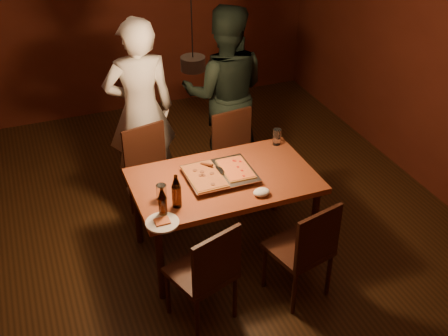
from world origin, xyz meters
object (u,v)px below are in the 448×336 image
object	(u,v)px
chair_far_right	(237,149)
diner_dark	(225,93)
chair_near_left	(208,268)
beer_bottle_b	(176,191)
pendant_lamp	(193,62)
diner_white	(140,111)
pizza_tray	(220,175)
plate_slice	(162,223)
chair_far_left	(151,165)
dining_table	(224,186)
chair_near_right	(307,244)
beer_bottle_a	(163,202)

from	to	relation	value
chair_far_right	diner_dark	xyz separation A→B (m)	(0.07, 0.49, 0.36)
chair_near_left	beer_bottle_b	xyz separation A→B (m)	(-0.06, 0.51, 0.35)
chair_far_right	pendant_lamp	world-z (taller)	pendant_lamp
diner_white	diner_dark	size ratio (longest dim) A/B	1.01
diner_dark	pendant_lamp	xyz separation A→B (m)	(-0.70, -1.15, 0.86)
pizza_tray	beer_bottle_b	world-z (taller)	beer_bottle_b
chair_far_right	chair_near_left	xyz separation A→B (m)	(-0.83, -1.47, 0.00)
chair_near_left	plate_slice	size ratio (longest dim) A/B	2.15
chair_far_left	diner_dark	size ratio (longest dim) A/B	0.28
chair_near_left	pendant_lamp	distance (m)	1.48
dining_table	chair_near_right	distance (m)	0.86
chair_near_right	pendant_lamp	bearing A→B (deg)	111.03
chair_near_right	beer_bottle_a	bearing A→B (deg)	140.56
dining_table	chair_far_right	size ratio (longest dim) A/B	3.09
chair_near_left	pendant_lamp	bearing A→B (deg)	57.15
chair_far_left	pendant_lamp	distance (m)	1.41
plate_slice	diner_white	world-z (taller)	diner_white
chair_far_right	chair_far_left	bearing A→B (deg)	-8.52
beer_bottle_b	diner_dark	distance (m)	1.74
beer_bottle_a	diner_dark	size ratio (longest dim) A/B	0.13
chair_far_right	beer_bottle_b	xyz separation A→B (m)	(-0.89, -0.96, 0.35)
chair_near_right	beer_bottle_a	xyz separation A→B (m)	(-0.97, 0.47, 0.33)
dining_table	pizza_tray	world-z (taller)	pizza_tray
dining_table	plate_slice	bearing A→B (deg)	-148.28
chair_far_left	plate_slice	distance (m)	1.18
plate_slice	diner_dark	bearing A→B (deg)	55.18
diner_dark	chair_near_left	bearing A→B (deg)	85.76
chair_near_left	diner_dark	bearing A→B (deg)	46.38
diner_dark	pizza_tray	bearing A→B (deg)	87.25
beer_bottle_b	diner_white	distance (m)	1.36
dining_table	plate_slice	size ratio (longest dim) A/B	6.04
chair_near_right	pizza_tray	distance (m)	0.91
chair_near_right	pendant_lamp	distance (m)	1.59
pizza_tray	diner_dark	distance (m)	1.32
pizza_tray	diner_dark	size ratio (longest dim) A/B	0.31
chair_far_left	plate_slice	xyz separation A→B (m)	(-0.20, -1.14, 0.22)
dining_table	pendant_lamp	xyz separation A→B (m)	(-0.21, 0.07, 1.08)
chair_far_left	beer_bottle_a	xyz separation A→B (m)	(-0.17, -1.05, 0.33)
chair_far_left	diner_white	world-z (taller)	diner_white
chair_far_right	chair_near_right	size ratio (longest dim) A/B	0.95
chair_near_left	diner_dark	world-z (taller)	diner_dark
pizza_tray	plate_slice	size ratio (longest dim) A/B	2.21
chair_far_right	plate_slice	size ratio (longest dim) A/B	1.95
dining_table	pendant_lamp	size ratio (longest dim) A/B	1.36
beer_bottle_a	diner_white	distance (m)	1.45
dining_table	chair_far_left	size ratio (longest dim) A/B	2.98
beer_bottle_b	diner_white	xyz separation A→B (m)	(0.07, 1.36, 0.02)
beer_bottle_b	diner_white	size ratio (longest dim) A/B	0.15
dining_table	chair_near_left	world-z (taller)	chair_near_left
pizza_tray	plate_slice	bearing A→B (deg)	-147.52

